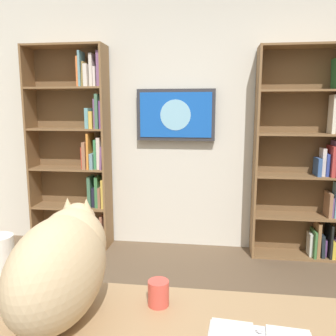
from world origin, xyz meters
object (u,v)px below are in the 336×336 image
at_px(bookshelf_right, 79,148).
at_px(bookshelf_left, 312,158).
at_px(wall_mounted_tv, 176,115).
at_px(cat, 63,262).
at_px(coffee_mug, 158,293).
at_px(paper_towel_roll, 1,263).

bearing_deg(bookshelf_right, bookshelf_left, 179.98).
distance_m(wall_mounted_tv, cat, 2.60).
relative_size(bookshelf_right, coffee_mug, 22.28).
bearing_deg(bookshelf_left, coffee_mug, 64.07).
distance_m(bookshelf_right, coffee_mug, 2.69).
relative_size(bookshelf_left, cat, 3.14).
xyz_separation_m(bookshelf_left, cat, (1.48, 2.48, -0.05)).
xyz_separation_m(bookshelf_left, paper_towel_roll, (1.80, 2.34, -0.14)).
bearing_deg(bookshelf_right, coffee_mug, 117.74).
bearing_deg(bookshelf_left, bookshelf_right, -0.02).
height_order(bookshelf_right, cat, bookshelf_right).
distance_m(bookshelf_left, paper_towel_roll, 2.96).
xyz_separation_m(bookshelf_left, coffee_mug, (1.15, 2.37, -0.20)).
height_order(bookshelf_right, coffee_mug, bookshelf_right).
relative_size(bookshelf_left, wall_mounted_tv, 2.56).
height_order(paper_towel_roll, coffee_mug, paper_towel_roll).
height_order(cat, paper_towel_roll, cat).
relative_size(bookshelf_left, coffee_mug, 21.74).
relative_size(paper_towel_roll, coffee_mug, 2.39).
xyz_separation_m(wall_mounted_tv, coffee_mug, (-0.21, 2.45, -0.62)).
bearing_deg(paper_towel_roll, cat, 157.77).
distance_m(bookshelf_left, cat, 2.88).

